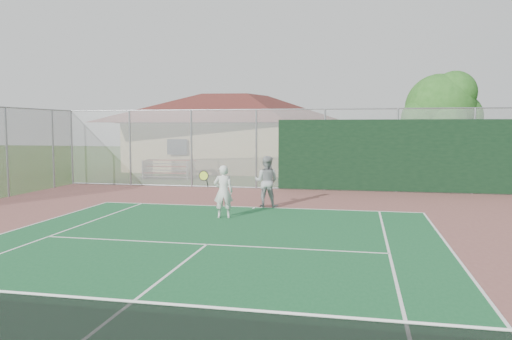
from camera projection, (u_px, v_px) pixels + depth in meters
The scene contains 8 objects.
tennis_net at pixel (27, 338), 5.31m from camera, with size 11.85×0.08×1.10m.
back_fence at pixel (327, 152), 21.35m from camera, with size 20.08×0.11×3.53m.
side_fence_left at pixel (7, 152), 19.41m from camera, with size 0.08×9.00×3.50m.
clubhouse at pixel (236, 125), 31.89m from camera, with size 13.83×9.84×5.67m.
bleachers at pixel (169, 169), 26.66m from camera, with size 2.66×1.71×0.97m.
tree at pixel (442, 110), 23.62m from camera, with size 3.83×3.63×5.34m.
player_white_front at pixel (223, 192), 14.93m from camera, with size 1.00×0.60×1.63m.
player_grey_back at pixel (266, 182), 16.99m from camera, with size 0.90×0.73×1.74m.
Camera 1 is at (3.42, -4.53, 2.76)m, focal length 35.00 mm.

